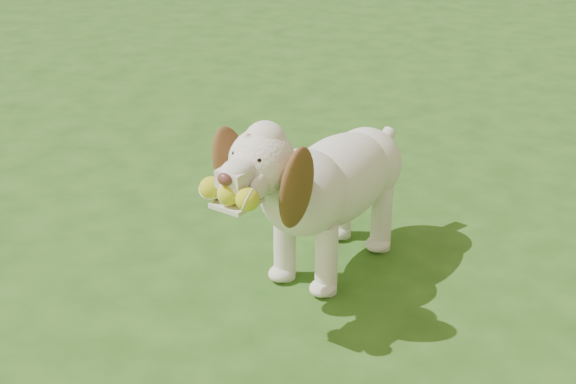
# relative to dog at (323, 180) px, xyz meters

# --- Properties ---
(ground) EXTENTS (80.00, 80.00, 0.00)m
(ground) POSITION_rel_dog_xyz_m (0.31, 0.56, -0.39)
(ground) COLOR #254D16
(ground) RESTS_ON ground
(dog) EXTENTS (0.67, 1.09, 0.74)m
(dog) POSITION_rel_dog_xyz_m (0.00, 0.00, 0.00)
(dog) COLOR silver
(dog) RESTS_ON ground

